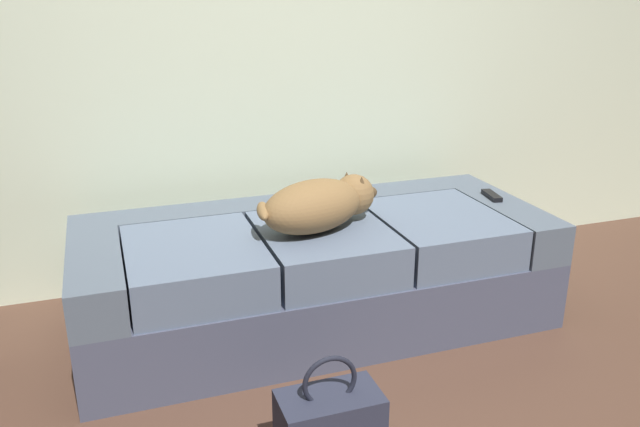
{
  "coord_description": "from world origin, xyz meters",
  "views": [
    {
      "loc": [
        -0.83,
        -1.41,
        1.42
      ],
      "look_at": [
        0.0,
        0.98,
        0.53
      ],
      "focal_mm": 36.1,
      "sensor_mm": 36.0,
      "label": 1
    }
  ],
  "objects_px": {
    "dog_tan": "(320,204)",
    "handbag": "(330,426)",
    "couch": "(316,272)",
    "tv_remote": "(492,196)"
  },
  "relations": [
    {
      "from": "dog_tan",
      "to": "handbag",
      "type": "bearing_deg",
      "value": -107.19
    },
    {
      "from": "couch",
      "to": "handbag",
      "type": "xyz_separation_m",
      "value": [
        -0.25,
        -0.88,
        -0.11
      ]
    },
    {
      "from": "dog_tan",
      "to": "handbag",
      "type": "height_order",
      "value": "dog_tan"
    },
    {
      "from": "handbag",
      "to": "tv_remote",
      "type": "bearing_deg",
      "value": 38.27
    },
    {
      "from": "couch",
      "to": "tv_remote",
      "type": "relative_size",
      "value": 13.42
    },
    {
      "from": "handbag",
      "to": "couch",
      "type": "bearing_deg",
      "value": 73.76
    },
    {
      "from": "couch",
      "to": "tv_remote",
      "type": "bearing_deg",
      "value": 1.81
    },
    {
      "from": "couch",
      "to": "tv_remote",
      "type": "distance_m",
      "value": 0.93
    },
    {
      "from": "tv_remote",
      "to": "handbag",
      "type": "distance_m",
      "value": 1.5
    },
    {
      "from": "dog_tan",
      "to": "handbag",
      "type": "xyz_separation_m",
      "value": [
        -0.24,
        -0.78,
        -0.46
      ]
    }
  ]
}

